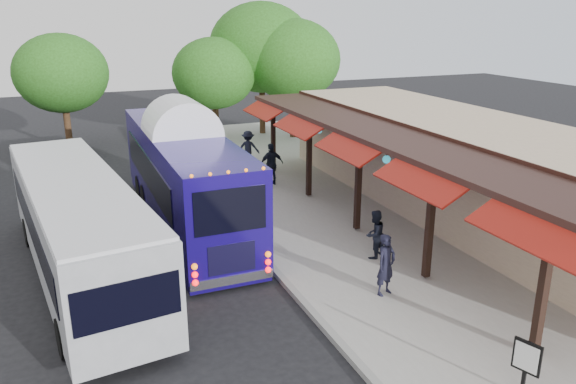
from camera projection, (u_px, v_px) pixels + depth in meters
name	position (u px, v px, depth m)	size (l,w,h in m)	color
ground	(304.00, 309.00, 14.61)	(90.00, 90.00, 0.00)	black
sidewalk	(386.00, 227.00, 19.92)	(10.00, 40.00, 0.15)	#9E9B93
curb	(255.00, 249.00, 18.12)	(0.20, 40.00, 0.16)	gray
station_shelter	(468.00, 169.00, 20.61)	(8.15, 20.00, 3.60)	tan
coach_bus	(184.00, 173.00, 19.80)	(2.46, 11.43, 3.64)	#150863
city_bus	(78.00, 224.00, 15.84)	(3.74, 11.31, 2.98)	gray
ped_a	(386.00, 265.00, 14.82)	(0.62, 0.41, 1.70)	black
ped_b	(375.00, 234.00, 17.08)	(0.74, 0.58, 1.52)	black
ped_c	(272.00, 164.00, 24.33)	(1.08, 0.45, 1.83)	black
ped_d	(248.00, 148.00, 27.55)	(1.09, 0.63, 1.69)	black
sign_board	(526.00, 360.00, 10.81)	(0.23, 0.54, 1.23)	black
tree_left	(214.00, 73.00, 31.77)	(4.73, 4.73, 6.06)	#382314
tree_mid	(261.00, 48.00, 33.46)	(6.24, 6.24, 7.99)	#382314
tree_right	(293.00, 60.00, 32.59)	(5.51, 5.51, 7.06)	#382314
tree_far	(61.00, 73.00, 30.01)	(4.95, 4.95, 6.34)	#382314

